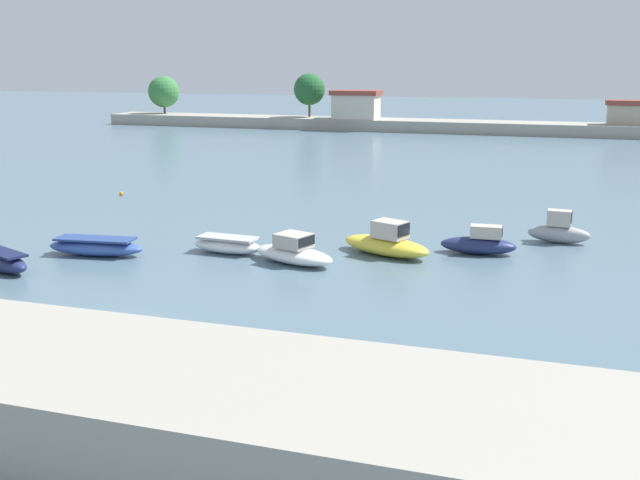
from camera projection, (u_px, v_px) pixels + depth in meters
ground_plane at (108, 333)px, 29.22m from camera, size 400.00×400.00×0.00m
moored_boat_0 at (3, 261)px, 37.77m from camera, size 4.29×2.78×1.04m
moored_boat_1 at (96, 247)px, 40.84m from camera, size 5.62×2.30×0.98m
moored_boat_2 at (228, 245)px, 41.36m from camera, size 4.22×1.79×0.93m
moored_boat_3 at (294, 252)px, 39.26m from camera, size 5.30×3.47×1.59m
moored_boat_4 at (387, 243)px, 40.92m from camera, size 5.84×3.99×1.94m
moored_boat_5 at (479, 243)px, 41.13m from camera, size 4.22×1.72×1.62m
moored_boat_6 at (559, 231)px, 43.61m from camera, size 3.65×1.35×1.95m
mooring_buoy_0 at (8, 256)px, 40.26m from camera, size 0.30×0.30×0.30m
mooring_buoy_1 at (301, 248)px, 42.01m from camera, size 0.29×0.29×0.29m
mooring_buoy_2 at (121, 193)px, 59.11m from camera, size 0.32×0.32×0.32m
distant_shoreline at (431, 117)px, 112.52m from camera, size 111.76×7.33×8.58m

